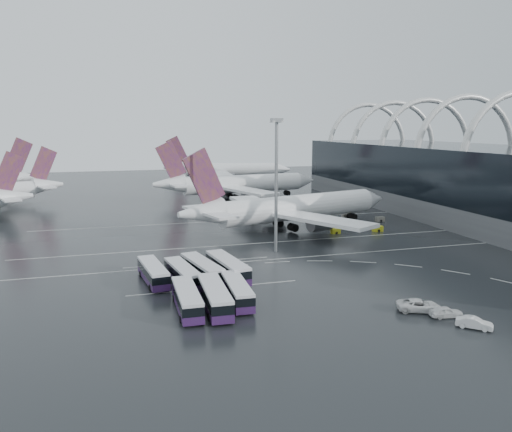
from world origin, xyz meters
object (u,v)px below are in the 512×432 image
object	(u,v)px
bus_row_near_c	(202,269)
gse_cart_belly_d	(380,219)
airliner_gate_b	(235,185)
gse_cart_belly_b	(346,216)
gse_cart_belly_c	(336,231)
airliner_gate_c	(225,170)
bus_row_far_c	(237,291)
bus_row_near_b	(182,274)
floodlight_mast	(276,169)
bus_row_near_a	(153,272)
bus_row_far_b	(215,296)
van_curve_b	(446,312)
gse_cart_belly_a	(378,229)
gse_cart_belly_e	(331,220)
bus_row_far_a	(187,299)
airliner_main	(289,209)
van_curve_a	(419,305)
bus_row_near_d	(228,267)
van_curve_c	(474,323)

from	to	relation	value
bus_row_near_c	gse_cart_belly_d	distance (m)	68.21
airliner_gate_b	gse_cart_belly_b	size ratio (longest dim) A/B	24.34
gse_cart_belly_c	gse_cart_belly_d	size ratio (longest dim) A/B	0.95
airliner_gate_c	bus_row_far_c	xyz separation A→B (m)	(-34.55, -161.60, -3.64)
bus_row_near_b	bus_row_far_c	xyz separation A→B (m)	(6.61, -10.95, -0.02)
bus_row_far_c	floodlight_mast	xyz separation A→B (m)	(15.15, 27.05, 15.57)
bus_row_near_a	bus_row_far_b	bearing A→B (deg)	-160.59
gse_cart_belly_d	van_curve_b	bearing A→B (deg)	-112.84
bus_row_near_a	bus_row_far_b	world-z (taller)	bus_row_far_b
bus_row_near_a	bus_row_near_c	bearing A→B (deg)	-100.61
gse_cart_belly_a	gse_cart_belly_e	xyz separation A→B (m)	(-6.21, 14.09, -0.13)
bus_row_far_a	bus_row_near_b	bearing A→B (deg)	-4.30
gse_cart_belly_c	gse_cart_belly_d	xyz separation A→B (m)	(18.53, 10.97, 0.03)
airliner_main	floodlight_mast	bearing A→B (deg)	-132.65
airliner_gate_c	gse_cart_belly_e	size ratio (longest dim) A/B	29.83
gse_cart_belly_b	gse_cart_belly_e	xyz separation A→B (m)	(-6.50, -3.73, -0.15)
floodlight_mast	bus_row_near_b	bearing A→B (deg)	-143.50
floodlight_mast	van_curve_a	bearing A→B (deg)	-77.10
airliner_gate_b	bus_row_near_d	xyz separation A→B (m)	(-23.76, -90.46, -3.43)
airliner_gate_c	bus_row_near_c	xyz separation A→B (m)	(-37.59, -149.11, -3.54)
bus_row_near_a	gse_cart_belly_b	xyz separation A→B (m)	(57.53, 44.03, -1.05)
bus_row_near_a	floodlight_mast	xyz separation A→B (m)	(26.38, 14.05, 15.52)
floodlight_mast	bus_row_near_c	bearing A→B (deg)	-141.31
airliner_gate_b	van_curve_c	size ratio (longest dim) A/B	13.48
bus_row_near_d	floodlight_mast	world-z (taller)	floodlight_mast
airliner_gate_c	floodlight_mast	world-z (taller)	floodlight_mast
airliner_gate_b	gse_cart_belly_b	bearing A→B (deg)	-71.89
airliner_gate_c	gse_cart_belly_a	world-z (taller)	airliner_gate_c
bus_row_far_c	gse_cart_belly_d	xyz separation A→B (m)	(53.38, 50.82, -1.05)
van_curve_a	van_curve_b	world-z (taller)	van_curve_a
bus_row_near_d	gse_cart_belly_c	world-z (taller)	bus_row_near_d
bus_row_near_a	van_curve_a	distance (m)	42.55
bus_row_far_b	gse_cart_belly_c	size ratio (longest dim) A/B	6.24
airliner_gate_c	bus_row_near_a	world-z (taller)	airliner_gate_c
bus_row_near_a	gse_cart_belly_b	world-z (taller)	bus_row_near_a
bus_row_far_a	floodlight_mast	distance (m)	39.78
airliner_main	floodlight_mast	xyz separation A→B (m)	(-10.44, -20.59, 11.95)
airliner_main	gse_cart_belly_d	world-z (taller)	airliner_main
bus_row_near_c	van_curve_a	distance (m)	35.75
van_curve_a	gse_cart_belly_e	size ratio (longest dim) A/B	3.15
airliner_main	bus_row_far_b	bearing A→B (deg)	-136.40
bus_row_near_d	floodlight_mast	xyz separation A→B (m)	(13.83, 15.11, 15.37)
airliner_main	van_curve_c	distance (m)	66.14
bus_row_far_b	van_curve_a	size ratio (longest dim) A/B	2.22
bus_row_far_c	bus_row_near_c	bearing A→B (deg)	16.47
van_curve_a	bus_row_far_a	bearing A→B (deg)	93.97
bus_row_far_c	floodlight_mast	size ratio (longest dim) A/B	0.46
gse_cart_belly_a	van_curve_b	bearing A→B (deg)	-110.52
van_curve_c	gse_cart_belly_d	world-z (taller)	van_curve_c
airliner_main	van_curve_c	xyz separation A→B (m)	(1.57, -65.97, -4.56)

